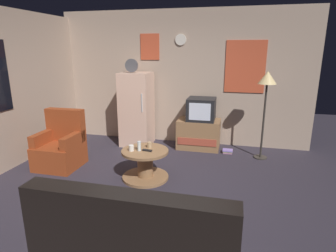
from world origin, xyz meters
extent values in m
plane|color=#2D2833|center=(0.00, 0.00, 0.00)|extent=(12.00, 12.00, 0.00)
cube|color=tan|center=(0.00, 2.45, 1.36)|extent=(5.20, 0.10, 2.72)
cube|color=#C64C2D|center=(1.25, 2.39, 1.62)|extent=(0.76, 0.02, 1.00)
cube|color=#C64C2D|center=(-0.67, 2.39, 2.00)|extent=(0.40, 0.02, 0.52)
cylinder|color=silver|center=(-0.03, 2.39, 2.13)|extent=(0.22, 0.03, 0.22)
cube|color=beige|center=(-0.86, 2.02, 0.75)|extent=(0.60, 0.60, 1.50)
cylinder|color=silver|center=(-0.64, 1.71, 0.95)|extent=(0.02, 0.02, 0.36)
cylinder|color=#4C4C51|center=(-0.91, 1.94, 1.64)|extent=(0.26, 0.04, 0.26)
cube|color=#8E6642|center=(0.43, 2.07, 0.29)|extent=(0.84, 0.52, 0.59)
cube|color=#AD4733|center=(0.43, 1.81, 0.21)|extent=(0.76, 0.01, 0.14)
cube|color=black|center=(0.47, 2.07, 0.81)|extent=(0.54, 0.50, 0.44)
cube|color=silver|center=(0.47, 1.82, 0.81)|extent=(0.41, 0.01, 0.33)
cylinder|color=#332D28|center=(1.62, 1.79, 0.01)|extent=(0.24, 0.24, 0.02)
cylinder|color=#332D28|center=(1.62, 1.79, 0.70)|extent=(0.04, 0.04, 1.40)
cone|color=#F2D18C|center=(1.62, 1.79, 1.48)|extent=(0.32, 0.32, 0.22)
cylinder|color=#8E6642|center=(-0.19, 0.47, 0.02)|extent=(0.72, 0.72, 0.04)
cylinder|color=#8E6642|center=(-0.19, 0.47, 0.23)|extent=(0.24, 0.24, 0.43)
cylinder|color=#8E6642|center=(-0.19, 0.47, 0.45)|extent=(0.72, 0.72, 0.04)
cylinder|color=silver|center=(-0.26, 0.42, 0.54)|extent=(0.05, 0.05, 0.15)
cylinder|color=silver|center=(-0.38, 0.39, 0.51)|extent=(0.08, 0.08, 0.09)
cylinder|color=tan|center=(-0.15, 0.60, 0.51)|extent=(0.08, 0.08, 0.09)
cube|color=black|center=(-0.14, 0.44, 0.48)|extent=(0.15, 0.06, 0.02)
cube|color=maroon|center=(-1.75, 0.55, 0.20)|extent=(0.68, 0.68, 0.40)
cube|color=maroon|center=(-1.75, 0.81, 0.68)|extent=(0.68, 0.16, 0.56)
cube|color=maroon|center=(-2.03, 0.55, 0.50)|extent=(0.12, 0.60, 0.20)
cube|color=maroon|center=(-1.47, 0.55, 0.50)|extent=(0.12, 0.60, 0.20)
cube|color=black|center=(0.36, -1.33, 0.20)|extent=(1.70, 0.80, 0.40)
cube|color=black|center=(0.36, -1.63, 0.66)|extent=(1.70, 0.20, 0.52)
cube|color=#AB708D|center=(1.02, 1.89, 0.01)|extent=(0.18, 0.13, 0.03)
cube|color=#9CAF5B|center=(1.02, 1.89, 0.03)|extent=(0.18, 0.13, 0.02)
cube|color=#9077CB|center=(1.02, 1.89, 0.06)|extent=(0.19, 0.14, 0.03)
camera|label=1|loc=(1.11, -3.40, 1.96)|focal=30.27mm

